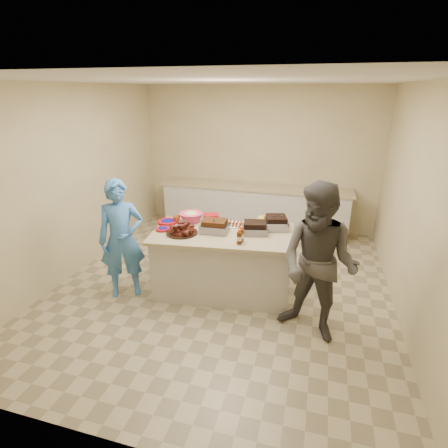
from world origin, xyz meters
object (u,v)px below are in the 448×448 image
(island, at_px, (223,290))
(plastic_cup, at_px, (177,222))
(bbq_bottle_a, at_px, (241,241))
(guest_gray, at_px, (311,333))
(guest_blue, at_px, (128,292))
(coleslaw_bowl, at_px, (191,222))
(roasting_pan, at_px, (276,229))
(rib_platter, at_px, (182,233))
(bbq_bottle_b, at_px, (239,244))
(mustard_bottle, at_px, (221,225))

(island, bearing_deg, plastic_cup, 159.01)
(bbq_bottle_a, distance_m, guest_gray, 1.33)
(guest_blue, bearing_deg, coleslaw_bowl, 13.69)
(roasting_pan, bearing_deg, rib_platter, -172.32)
(island, relative_size, bbq_bottle_a, 9.63)
(bbq_bottle_a, height_order, plastic_cup, bbq_bottle_a)
(island, bearing_deg, bbq_bottle_b, -52.41)
(island, relative_size, coleslaw_bowl, 5.65)
(mustard_bottle, distance_m, guest_gray, 1.79)
(guest_blue, distance_m, guest_gray, 2.47)
(rib_platter, height_order, plastic_cup, rib_platter)
(mustard_bottle, height_order, plastic_cup, mustard_bottle)
(coleslaw_bowl, bearing_deg, island, -25.71)
(coleslaw_bowl, relative_size, plastic_cup, 3.21)
(island, bearing_deg, guest_blue, -168.63)
(coleslaw_bowl, distance_m, mustard_bottle, 0.44)
(island, distance_m, guest_blue, 1.31)
(roasting_pan, height_order, coleslaw_bowl, coleslaw_bowl)
(island, xyz_separation_m, rib_platter, (-0.50, -0.17, 0.87))
(coleslaw_bowl, height_order, bbq_bottle_b, coleslaw_bowl)
(guest_blue, bearing_deg, rib_platter, -11.97)
(guest_gray, bearing_deg, mustard_bottle, 170.08)
(coleslaw_bowl, relative_size, bbq_bottle_b, 1.72)
(bbq_bottle_b, distance_m, plastic_cup, 1.11)
(guest_gray, bearing_deg, guest_blue, -161.48)
(bbq_bottle_b, xyz_separation_m, guest_blue, (-1.53, -0.12, -0.87))
(guest_blue, bearing_deg, island, -11.40)
(coleslaw_bowl, distance_m, bbq_bottle_b, 0.99)
(mustard_bottle, bearing_deg, bbq_bottle_a, -50.28)
(roasting_pan, xyz_separation_m, bbq_bottle_a, (-0.35, -0.54, 0.00))
(bbq_bottle_b, distance_m, guest_gray, 1.31)
(plastic_cup, bearing_deg, rib_platter, -58.26)
(bbq_bottle_a, bearing_deg, island, 143.59)
(guest_blue, relative_size, guest_gray, 0.90)
(bbq_bottle_a, height_order, guest_blue, bbq_bottle_a)
(coleslaw_bowl, xyz_separation_m, guest_blue, (-0.71, -0.67, -0.87))
(coleslaw_bowl, distance_m, guest_blue, 1.30)
(bbq_bottle_a, xyz_separation_m, guest_blue, (-1.54, -0.19, -0.87))
(island, height_order, guest_blue, island)
(island, bearing_deg, bbq_bottle_a, -43.20)
(island, distance_m, mustard_bottle, 0.91)
(bbq_bottle_a, xyz_separation_m, bbq_bottle_b, (-0.01, -0.08, 0.00))
(roasting_pan, distance_m, bbq_bottle_a, 0.64)
(coleslaw_bowl, bearing_deg, roasting_pan, 3.14)
(bbq_bottle_a, bearing_deg, guest_blue, -172.83)
(coleslaw_bowl, xyz_separation_m, guest_gray, (1.75, -0.86, -0.87))
(roasting_pan, bearing_deg, mustard_bottle, 170.06)
(rib_platter, relative_size, guest_blue, 0.26)
(coleslaw_bowl, height_order, guest_blue, coleslaw_bowl)
(rib_platter, relative_size, guest_gray, 0.23)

